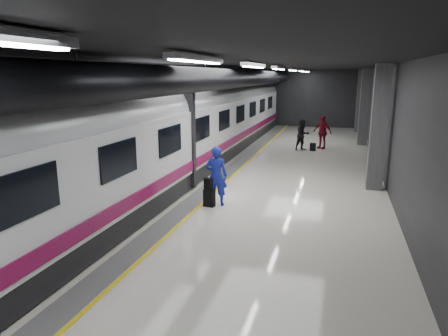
% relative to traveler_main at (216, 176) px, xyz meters
% --- Properties ---
extents(ground, '(40.00, 40.00, 0.00)m').
position_rel_traveler_main_xyz_m(ground, '(0.48, 1.43, -0.96)').
color(ground, silver).
rests_on(ground, ground).
extents(platform_hall, '(10.02, 40.02, 4.51)m').
position_rel_traveler_main_xyz_m(platform_hall, '(0.19, 2.38, 2.57)').
color(platform_hall, black).
rests_on(platform_hall, ground).
extents(train, '(3.05, 38.00, 4.05)m').
position_rel_traveler_main_xyz_m(train, '(-2.77, 1.43, 1.11)').
color(train, black).
rests_on(train, ground).
extents(traveler_main, '(0.76, 0.55, 1.93)m').
position_rel_traveler_main_xyz_m(traveler_main, '(0.00, 0.00, 0.00)').
color(traveler_main, blue).
rests_on(traveler_main, ground).
extents(suitcase_main, '(0.38, 0.27, 0.56)m').
position_rel_traveler_main_xyz_m(suitcase_main, '(-0.17, -0.22, -0.68)').
color(suitcase_main, black).
rests_on(suitcase_main, ground).
extents(shoulder_bag, '(0.31, 0.25, 0.37)m').
position_rel_traveler_main_xyz_m(shoulder_bag, '(-0.19, -0.23, -0.22)').
color(shoulder_bag, black).
rests_on(shoulder_bag, suitcase_main).
extents(traveler_far_a, '(1.05, 1.02, 1.71)m').
position_rel_traveler_main_xyz_m(traveler_far_a, '(1.74, 10.61, -0.11)').
color(traveler_far_a, black).
rests_on(traveler_far_a, ground).
extents(traveler_far_b, '(1.20, 0.94, 1.90)m').
position_rel_traveler_main_xyz_m(traveler_far_b, '(2.76, 11.42, -0.01)').
color(traveler_far_b, maroon).
rests_on(traveler_far_b, ground).
extents(suitcase_far, '(0.33, 0.25, 0.44)m').
position_rel_traveler_main_xyz_m(suitcase_far, '(2.33, 10.53, -0.74)').
color(suitcase_far, black).
rests_on(suitcase_far, ground).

